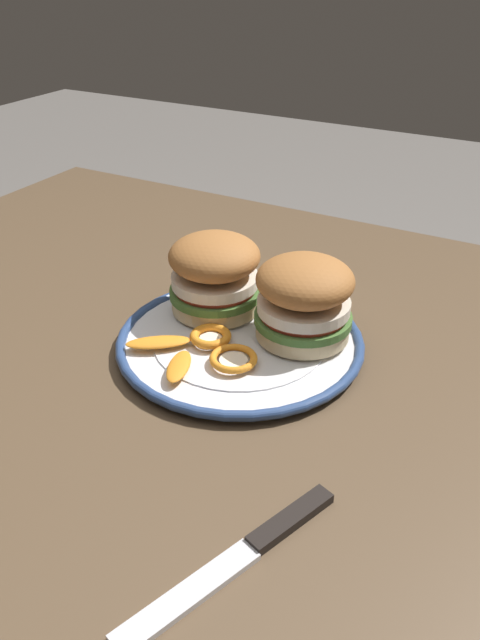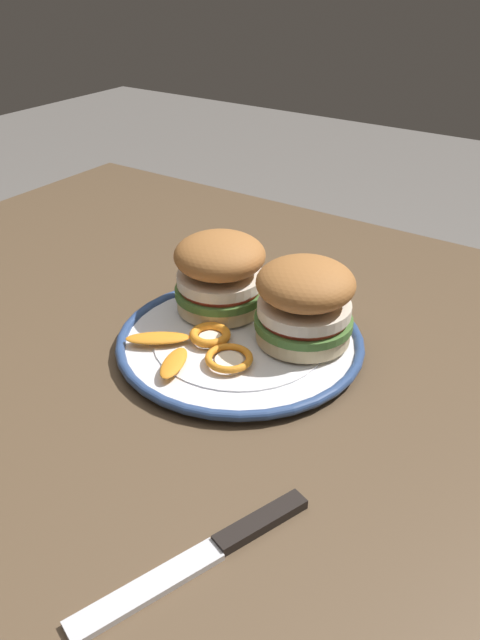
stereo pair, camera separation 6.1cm
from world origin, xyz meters
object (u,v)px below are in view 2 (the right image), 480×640
Objects in this scene: dinner_plate at (240,341)px; table_knife at (213,551)px; sandwich_half_right at (305,301)px; dining_table at (212,413)px; sandwich_half_left at (220,272)px.

dinner_plate reaches higher than table_knife.
table_knife is at bearing -73.78° from sandwich_half_right.
sandwich_half_right reaches higher than table_knife.
dining_table is 0.20m from sandwich_half_right.
dinner_plate is at bearing -36.14° from sandwich_half_left.
dining_table is 0.31m from table_knife.
dining_table is at bearing 126.93° from table_knife.
dining_table is 10.85× the size of sandwich_half_right.
table_knife reaches higher than dining_table.
dinner_plate is 0.10m from sandwich_half_right.
dining_table is 5.99× the size of table_knife.
sandwich_half_left is 0.38m from table_knife.
sandwich_half_right is 0.55× the size of table_knife.
dinner_plate is at bearing -148.71° from sandwich_half_right.
dinner_plate is 2.56× the size of sandwich_half_right.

